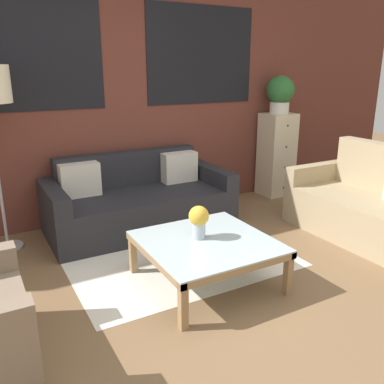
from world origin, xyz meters
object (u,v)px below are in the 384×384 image
at_px(settee_vintage, 366,206).
at_px(flower_vase, 199,220).
at_px(drawer_cabinet, 276,155).
at_px(potted_plant, 280,93).
at_px(coffee_table, 207,246).
at_px(couch_dark, 139,202).

height_order(settee_vintage, flower_vase, settee_vintage).
height_order(settee_vintage, drawer_cabinet, drawer_cabinet).
bearing_deg(potted_plant, drawer_cabinet, -90.00).
xyz_separation_m(settee_vintage, drawer_cabinet, (0.13, 1.56, 0.24)).
bearing_deg(coffee_table, drawer_cabinet, 38.02).
bearing_deg(couch_dark, flower_vase, -90.61).
relative_size(settee_vintage, flower_vase, 5.37).
xyz_separation_m(coffee_table, flower_vase, (-0.03, 0.07, 0.20)).
bearing_deg(drawer_cabinet, potted_plant, 90.00).
distance_m(settee_vintage, potted_plant, 1.88).
bearing_deg(drawer_cabinet, coffee_table, -141.98).
bearing_deg(flower_vase, potted_plant, 36.32).
bearing_deg(couch_dark, coffee_table, -89.24).
bearing_deg(settee_vintage, potted_plant, 85.22).
height_order(couch_dark, drawer_cabinet, drawer_cabinet).
bearing_deg(settee_vintage, flower_vase, 179.38).
bearing_deg(couch_dark, potted_plant, 6.35).
xyz_separation_m(coffee_table, drawer_cabinet, (2.06, 1.61, 0.23)).
xyz_separation_m(couch_dark, coffee_table, (0.02, -1.38, 0.04)).
height_order(potted_plant, flower_vase, potted_plant).
bearing_deg(couch_dark, settee_vintage, -34.29).
xyz_separation_m(couch_dark, settee_vintage, (1.95, -1.33, 0.03)).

